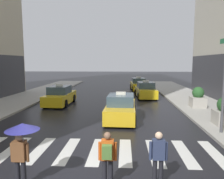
% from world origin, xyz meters
% --- Properties ---
extents(crosswalk_markings, '(11.30, 2.80, 0.01)m').
position_xyz_m(crosswalk_markings, '(0.00, 3.00, 0.00)').
color(crosswalk_markings, silver).
rests_on(crosswalk_markings, ground).
extents(taxi_lead, '(2.05, 4.60, 1.80)m').
position_xyz_m(taxi_lead, '(1.53, 8.13, 0.72)').
color(taxi_lead, gold).
rests_on(taxi_lead, ground).
extents(taxi_second, '(1.99, 4.57, 1.80)m').
position_xyz_m(taxi_second, '(-3.85, 12.85, 0.72)').
color(taxi_second, yellow).
rests_on(taxi_second, ground).
extents(taxi_third, '(2.11, 4.62, 1.80)m').
position_xyz_m(taxi_third, '(3.96, 17.09, 0.72)').
color(taxi_third, yellow).
rests_on(taxi_third, ground).
extents(taxi_fourth, '(2.10, 4.62, 1.80)m').
position_xyz_m(taxi_fourth, '(3.60, 22.99, 0.72)').
color(taxi_fourth, yellow).
rests_on(taxi_fourth, ground).
extents(pedestrian_with_umbrella, '(0.96, 0.96, 1.94)m').
position_xyz_m(pedestrian_with_umbrella, '(-1.20, 0.27, 1.52)').
color(pedestrian_with_umbrella, black).
rests_on(pedestrian_with_umbrella, ground).
extents(pedestrian_with_backpack, '(0.55, 0.43, 1.65)m').
position_xyz_m(pedestrian_with_backpack, '(1.26, 0.46, 0.97)').
color(pedestrian_with_backpack, black).
rests_on(pedestrian_with_backpack, ground).
extents(pedestrian_plain_coat, '(0.55, 0.24, 1.65)m').
position_xyz_m(pedestrian_plain_coat, '(2.75, 0.60, 0.94)').
color(pedestrian_plain_coat, black).
rests_on(pedestrian_plain_coat, ground).
extents(planter_mid_block, '(1.10, 1.10, 1.60)m').
position_xyz_m(planter_mid_block, '(7.53, 11.61, 0.87)').
color(planter_mid_block, '#A8A399').
rests_on(planter_mid_block, curb_right).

